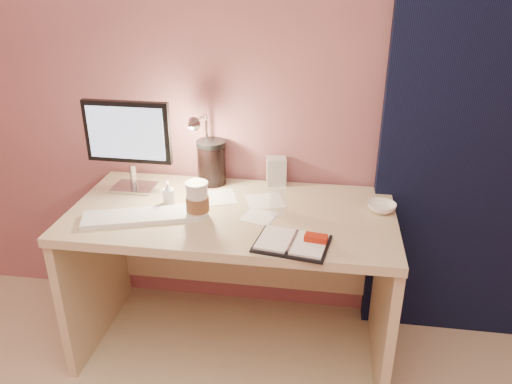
# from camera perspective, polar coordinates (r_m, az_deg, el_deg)

# --- Properties ---
(room) EXTENTS (3.50, 3.50, 3.50)m
(room) POSITION_cam_1_polar(r_m,az_deg,el_deg) (2.34, 22.50, 8.78)
(room) COLOR #C6B28E
(room) RESTS_ON ground
(desk) EXTENTS (1.40, 0.70, 0.73)m
(desk) POSITION_cam_1_polar(r_m,az_deg,el_deg) (2.33, -2.34, -6.32)
(desk) COLOR #C8B68D
(desk) RESTS_ON ground
(monitor) EXTENTS (0.40, 0.14, 0.42)m
(monitor) POSITION_cam_1_polar(r_m,az_deg,el_deg) (2.34, -14.34, 6.04)
(monitor) COLOR silver
(monitor) RESTS_ON desk
(keyboard) EXTENTS (0.49, 0.28, 0.02)m
(keyboard) POSITION_cam_1_polar(r_m,az_deg,el_deg) (2.14, -13.10, -2.72)
(keyboard) COLOR white
(keyboard) RESTS_ON desk
(planner) EXTENTS (0.30, 0.25, 0.04)m
(planner) POSITION_cam_1_polar(r_m,az_deg,el_deg) (1.90, 4.38, -5.77)
(planner) COLOR black
(planner) RESTS_ON desk
(paper_a) EXTENTS (0.20, 0.20, 0.00)m
(paper_a) POSITION_cam_1_polar(r_m,az_deg,el_deg) (2.24, 1.03, -1.07)
(paper_a) COLOR white
(paper_a) RESTS_ON desk
(paper_b) EXTENTS (0.16, 0.16, 0.00)m
(paper_b) POSITION_cam_1_polar(r_m,az_deg,el_deg) (2.10, 0.34, -2.85)
(paper_b) COLOR white
(paper_b) RESTS_ON desk
(paper_c) EXTENTS (0.21, 0.21, 0.00)m
(paper_c) POSITION_cam_1_polar(r_m,az_deg,el_deg) (2.28, -4.45, -0.64)
(paper_c) COLOR white
(paper_c) RESTS_ON desk
(coffee_cup) EXTENTS (0.10, 0.10, 0.16)m
(coffee_cup) POSITION_cam_1_polar(r_m,az_deg,el_deg) (2.09, -6.71, -1.02)
(coffee_cup) COLOR silver
(coffee_cup) RESTS_ON desk
(clear_cup) EXTENTS (0.07, 0.07, 0.13)m
(clear_cup) POSITION_cam_1_polar(r_m,az_deg,el_deg) (2.10, 2.52, -1.03)
(clear_cup) COLOR white
(clear_cup) RESTS_ON desk
(bowl) EXTENTS (0.15, 0.15, 0.04)m
(bowl) POSITION_cam_1_polar(r_m,az_deg,el_deg) (2.21, 14.17, -1.71)
(bowl) COLOR white
(bowl) RESTS_ON desk
(lotion_bottle) EXTENTS (0.06, 0.06, 0.11)m
(lotion_bottle) POSITION_cam_1_polar(r_m,az_deg,el_deg) (2.22, -9.98, -0.12)
(lotion_bottle) COLOR silver
(lotion_bottle) RESTS_ON desk
(dark_jar) EXTENTS (0.14, 0.14, 0.19)m
(dark_jar) POSITION_cam_1_polar(r_m,az_deg,el_deg) (2.40, -5.08, 3.14)
(dark_jar) COLOR black
(dark_jar) RESTS_ON desk
(product_box) EXTENTS (0.10, 0.09, 0.14)m
(product_box) POSITION_cam_1_polar(r_m,az_deg,el_deg) (2.39, 2.33, 2.38)
(product_box) COLOR silver
(product_box) RESTS_ON desk
(desk_lamp) EXTENTS (0.11, 0.22, 0.35)m
(desk_lamp) POSITION_cam_1_polar(r_m,az_deg,el_deg) (2.30, -5.69, 5.52)
(desk_lamp) COLOR silver
(desk_lamp) RESTS_ON desk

